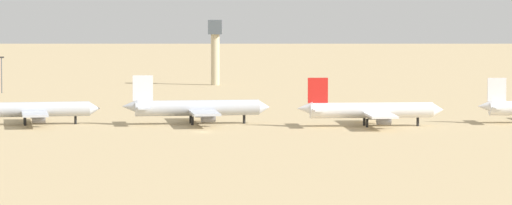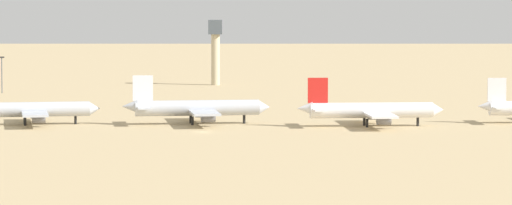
{
  "view_description": "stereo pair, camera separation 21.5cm",
  "coord_description": "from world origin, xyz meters",
  "px_view_note": "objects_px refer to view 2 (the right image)",
  "views": [
    {
      "loc": [
        17.88,
        -357.68,
        34.01
      ],
      "look_at": [
        12.68,
        18.08,
        6.0
      ],
      "focal_mm": 102.29,
      "sensor_mm": 36.0,
      "label": 1
    },
    {
      "loc": [
        18.09,
        -357.67,
        34.01
      ],
      "look_at": [
        12.68,
        18.08,
        6.0
      ],
      "focal_mm": 102.29,
      "sensor_mm": 36.0,
      "label": 2
    }
  ],
  "objects_px": {
    "parked_jet_teal_3": "(29,110)",
    "parked_jet_white_4": "(196,108)",
    "parked_jet_red_5": "(370,110)",
    "light_pole_mid": "(2,71)",
    "control_tower": "(215,46)"
  },
  "relations": [
    {
      "from": "control_tower",
      "to": "light_pole_mid",
      "type": "xyz_separation_m",
      "value": [
        -71.59,
        -46.08,
        -7.27
      ]
    },
    {
      "from": "light_pole_mid",
      "to": "parked_jet_teal_3",
      "type": "bearing_deg",
      "value": -76.13
    },
    {
      "from": "parked_jet_red_5",
      "to": "light_pole_mid",
      "type": "distance_m",
      "value": 172.14
    },
    {
      "from": "parked_jet_teal_3",
      "to": "parked_jet_white_4",
      "type": "bearing_deg",
      "value": -7.62
    },
    {
      "from": "parked_jet_white_4",
      "to": "control_tower",
      "type": "distance_m",
      "value": 165.37
    },
    {
      "from": "light_pole_mid",
      "to": "parked_jet_white_4",
      "type": "bearing_deg",
      "value": -58.33
    },
    {
      "from": "parked_jet_red_5",
      "to": "control_tower",
      "type": "relative_size",
      "value": 1.57
    },
    {
      "from": "parked_jet_white_4",
      "to": "control_tower",
      "type": "bearing_deg",
      "value": 81.85
    },
    {
      "from": "parked_jet_red_5",
      "to": "control_tower",
      "type": "distance_m",
      "value": 177.48
    },
    {
      "from": "parked_jet_teal_3",
      "to": "light_pole_mid",
      "type": "distance_m",
      "value": 125.21
    },
    {
      "from": "parked_jet_teal_3",
      "to": "control_tower",
      "type": "bearing_deg",
      "value": 65.07
    },
    {
      "from": "control_tower",
      "to": "parked_jet_red_5",
      "type": "bearing_deg",
      "value": -74.62
    },
    {
      "from": "control_tower",
      "to": "parked_jet_white_4",
      "type": "bearing_deg",
      "value": -89.37
    },
    {
      "from": "parked_jet_teal_3",
      "to": "parked_jet_white_4",
      "type": "distance_m",
      "value": 43.46
    },
    {
      "from": "parked_jet_red_5",
      "to": "light_pole_mid",
      "type": "xyz_separation_m",
      "value": [
        -118.58,
        124.74,
        3.32
      ]
    }
  ]
}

